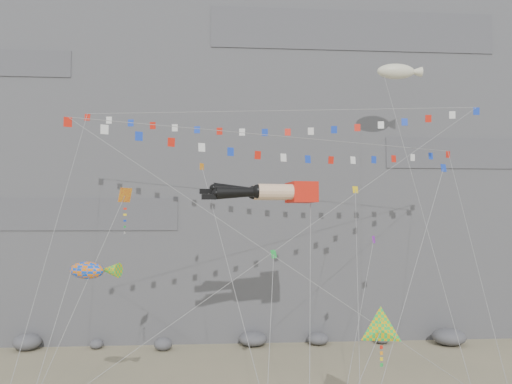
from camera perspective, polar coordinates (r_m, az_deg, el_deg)
cliff at (r=62.55m, az=-1.27°, el=9.29°), size 80.00×28.00×50.00m
talus_boulders at (r=47.37m, az=-0.34°, el=-16.48°), size 60.00×3.00×1.20m
legs_kite at (r=34.20m, az=1.71°, el=-0.03°), size 8.08×14.27×18.64m
flag_banner_upper at (r=38.83m, az=2.30°, el=9.23°), size 30.36×13.96×27.72m
flag_banner_lower at (r=35.21m, az=4.59°, el=6.19°), size 27.69×12.38×21.73m
harlequin_kite at (r=31.03m, az=-14.76°, el=-0.42°), size 5.47×5.75×14.47m
fish_windsock at (r=30.20m, az=-18.78°, el=-8.50°), size 4.16×4.93×9.63m
delta_kite at (r=28.98m, az=14.10°, el=-15.06°), size 6.43×6.61×9.62m
blimp_windsock at (r=46.00m, az=15.70°, el=13.07°), size 4.22×14.63×27.98m
small_kite_a at (r=35.38m, az=-6.05°, el=2.28°), size 4.74×13.16×20.18m
small_kite_b at (r=36.53m, az=13.26°, el=-5.57°), size 6.05×11.11×15.45m
small_kite_c at (r=30.60m, az=2.02°, el=-7.36°), size 1.98×8.38×12.19m
small_kite_d at (r=39.96m, az=11.29°, el=-0.06°), size 4.91×16.52×21.45m
small_kite_e at (r=35.29m, az=20.54°, el=2.17°), size 8.84×8.70×18.80m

